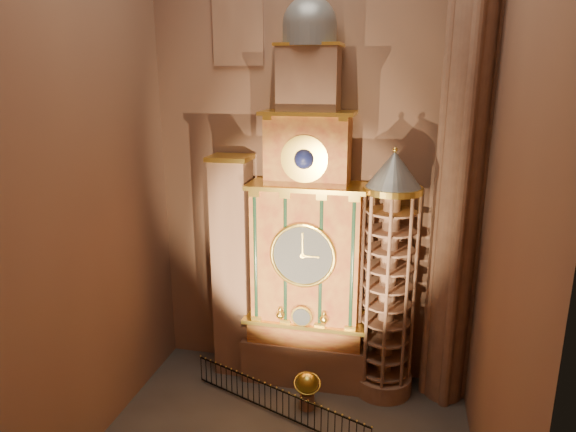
% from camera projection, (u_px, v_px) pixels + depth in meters
% --- Properties ---
extents(wall_back, '(22.00, 0.00, 22.00)m').
position_uv_depth(wall_back, '(313.00, 136.00, 21.90)').
color(wall_back, '#8F684D').
rests_on(wall_back, floor).
extents(wall_left, '(0.00, 22.00, 22.00)m').
position_uv_depth(wall_left, '(83.00, 150.00, 17.73)').
color(wall_left, '#8F684D').
rests_on(wall_left, floor).
extents(wall_right, '(0.00, 22.00, 22.00)m').
position_uv_depth(wall_right, '(516.00, 165.00, 14.77)').
color(wall_right, '#8F684D').
rests_on(wall_right, floor).
extents(astronomical_clock, '(5.60, 2.41, 16.70)m').
position_uv_depth(astronomical_clock, '(307.00, 240.00, 22.06)').
color(astronomical_clock, '#8C634C').
rests_on(astronomical_clock, floor).
extents(portrait_tower, '(1.80, 1.60, 10.20)m').
position_uv_depth(portrait_tower, '(233.00, 267.00, 23.19)').
color(portrait_tower, '#8C634C').
rests_on(portrait_tower, floor).
extents(stair_turret, '(2.50, 2.50, 10.80)m').
position_uv_depth(stair_turret, '(388.00, 279.00, 21.44)').
color(stair_turret, '#8C634C').
rests_on(stair_turret, floor).
extents(gothic_pier, '(2.04, 2.04, 22.00)m').
position_uv_depth(gothic_pier, '(465.00, 143.00, 19.66)').
color(gothic_pier, '#8C634C').
rests_on(gothic_pier, floor).
extents(stained_glass_window, '(2.20, 0.14, 5.20)m').
position_uv_depth(stained_glass_window, '(237.00, 0.00, 21.05)').
color(stained_glass_window, navy).
rests_on(stained_glass_window, wall_back).
extents(celestial_globe, '(1.35, 1.30, 1.64)m').
position_uv_depth(celestial_globe, '(307.00, 387.00, 21.30)').
color(celestial_globe, '#8C634C').
rests_on(celestial_globe, floor).
extents(iron_railing, '(7.87, 3.25, 1.19)m').
position_uv_depth(iron_railing, '(277.00, 401.00, 20.93)').
color(iron_railing, black).
rests_on(iron_railing, floor).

